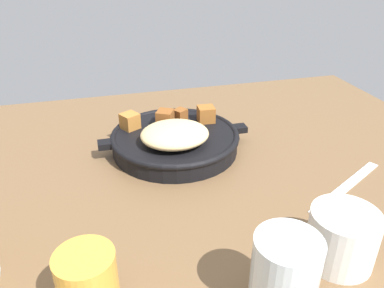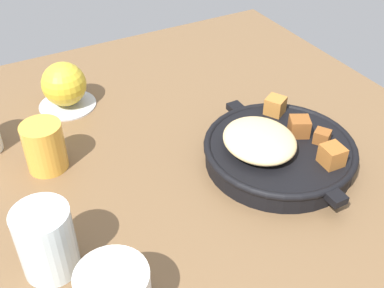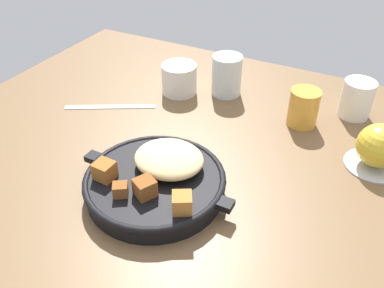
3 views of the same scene
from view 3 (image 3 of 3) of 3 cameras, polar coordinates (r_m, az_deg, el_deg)
ground_plane at (r=81.67cm, az=-0.48°, el=-1.55°), size 112.37×93.25×2.40cm
cast_iron_skillet at (r=70.28cm, az=-5.03°, el=-5.02°), size 29.00×24.66×7.02cm
saucer_plate at (r=84.35cm, az=24.24°, el=-2.64°), size 10.82×10.82×0.60cm
red_apple at (r=81.85cm, az=25.00°, el=-0.21°), size 8.31×8.31×8.31cm
butter_knife at (r=96.54cm, az=-11.51°, el=5.22°), size 19.28×11.54×0.36cm
white_creamer_pitcher at (r=96.68cm, az=22.27°, el=5.92°), size 6.85×6.85×8.48cm
ceramic_mug_white at (r=99.32cm, az=-1.82°, el=9.20°), size 8.52×8.52×7.29cm
water_glass_tall at (r=98.58cm, az=4.93°, el=9.67°), size 7.20×7.20×9.77cm
juice_glass_amber at (r=89.94cm, az=15.49°, el=4.98°), size 6.45×6.45×8.12cm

